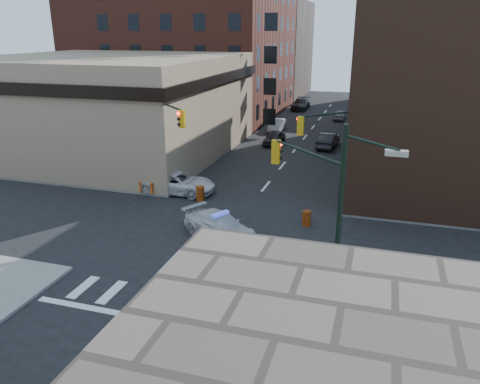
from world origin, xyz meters
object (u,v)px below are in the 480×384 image
Objects in this scene: barricade_se_a at (332,332)px; barrel_road at (307,218)px; barricade_nw_a at (148,186)px; parked_car_wfar at (277,125)px; pedestrian_b at (150,170)px; police_car at (220,226)px; pedestrian_a at (176,170)px; pickup at (177,183)px; parked_car_enear at (328,140)px; parked_car_wnear at (274,138)px; barrel_bank at (200,193)px.

barrel_road is at bearing 1.24° from barricade_se_a.
parked_car_wfar is at bearing 85.49° from barricade_nw_a.
parked_car_wfar is at bearing 44.98° from pedestrian_b.
pedestrian_b is (-5.06, -22.26, 0.36)m from parked_car_wfar.
police_car is 2.77× the size of pedestrian_b.
police_car is 11.19m from pedestrian_a.
pedestrian_a is 1.50× the size of barricade_se_a.
parked_car_enear is (8.78, 17.05, -0.01)m from pickup.
pedestrian_a is 1.34× the size of barricade_nw_a.
pedestrian_b reaches higher than barrel_road.
parked_car_wfar is 39.57m from barricade_se_a.
barricade_nw_a is (-1.85, -1.02, -0.15)m from pickup.
parked_car_wnear is 3.59× the size of barricade_se_a.
pedestrian_b is 5.76m from barrel_bank.
parked_car_wnear is 6.94m from parked_car_wfar.
pickup is 19.18m from parked_car_enear.
barrel_bank is at bearing 163.78° from barrel_road.
pedestrian_b reaches higher than parked_car_wfar.
pedestrian_b is at bearing 159.68° from barrel_road.
parked_car_wnear is 2.24× the size of pedestrian_b.
parked_car_wnear is 3.92× the size of barrel_bank.
barrel_bank is at bearing 61.04° from police_car.
barricade_nw_a reaches higher than barrel_bank.
parked_car_enear is 19.52m from pedestrian_b.
barricade_se_a is (10.55, -13.32, 0.06)m from barrel_bank.
parked_car_wfar is (-3.47, 30.28, -0.03)m from police_car.
police_car is 2.97× the size of pedestrian_a.
parked_car_wfar is at bearing 2.86° from barricade_se_a.
police_car is 1.24× the size of parked_car_wnear.
barrel_bank reaches higher than barricade_se_a.
pedestrian_a reaches higher than barricade_se_a.
barricade_se_a is (15.69, -15.85, -0.48)m from pedestrian_b.
pedestrian_b reaches higher than police_car.
pedestrian_a is at bearing 26.86° from barricade_se_a.
barrel_bank is 0.92× the size of barricade_se_a.
pedestrian_b is 1.75× the size of barrel_bank.
pedestrian_a is 4.83m from barrel_bank.
police_car is at bearing -80.29° from parked_car_wnear.
pickup is 1.32× the size of parked_car_wfar.
parked_car_wfar is 28.19m from barrel_road.
parked_car_wnear is 2.40× the size of pedestrian_a.
parked_car_wnear is 21.30m from barrel_road.
barrel_road is at bearing -16.22° from barrel_bank.
pedestrian_a is 3.51m from barricade_nw_a.
barricade_nw_a is at bearing 34.75° from barricade_se_a.
barricade_se_a is (12.73, -14.38, -0.20)m from pickup.
police_car is 4.86× the size of barrel_bank.
pedestrian_a is at bearing -96.96° from parked_car_wfar.
parked_car_wfar is 0.91× the size of parked_car_enear.
barrel_bank is at bearing 25.63° from barricade_se_a.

